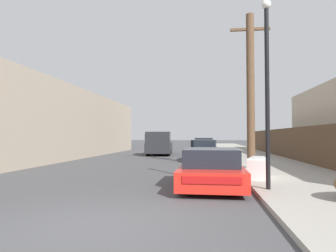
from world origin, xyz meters
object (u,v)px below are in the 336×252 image
car_parked_far (205,146)px  parked_sports_car_red (211,168)px  pedestrian (250,144)px  pickup_truck (159,144)px  utility_pole (251,89)px  street_lamp (267,80)px  discarded_fridge (259,168)px  car_parked_mid (204,151)px

car_parked_far → parked_sports_car_red: bearing=-85.6°
pedestrian → pickup_truck: bearing=158.5°
utility_pole → pedestrian: bearing=82.3°
utility_pole → street_lamp: bearing=-93.7°
discarded_fridge → pedestrian: bearing=98.8°
parked_sports_car_red → utility_pole: 5.79m
parked_sports_car_red → car_parked_far: (-0.31, 18.21, 0.12)m
parked_sports_car_red → discarded_fridge: bearing=36.4°
discarded_fridge → utility_pole: 4.61m
car_parked_mid → car_parked_far: bearing=93.6°
car_parked_mid → pedestrian: size_ratio=2.54×
discarded_fridge → utility_pole: bearing=101.8°
discarded_fridge → car_parked_mid: bearing=118.3°
car_parked_far → utility_pole: (2.19, -13.77, 3.08)m
street_lamp → discarded_fridge: bearing=86.1°
pickup_truck → utility_pole: (5.89, -10.49, 2.80)m
discarded_fridge → parked_sports_car_red: bearing=-128.9°
car_parked_far → pedestrian: pedestrian is taller
car_parked_far → utility_pole: size_ratio=0.64×
parked_sports_car_red → car_parked_far: size_ratio=1.04×
discarded_fridge → car_parked_far: size_ratio=0.40×
car_parked_far → pedestrian: 6.84m
parked_sports_car_red → pickup_truck: bearing=105.7°
discarded_fridge → street_lamp: size_ratio=0.35×
car_parked_far → street_lamp: bearing=-81.2°
utility_pole → pickup_truck: bearing=119.3°
parked_sports_car_red → car_parked_far: bearing=91.6°
car_parked_far → pickup_truck: 4.96m
pickup_truck → street_lamp: (5.53, -16.05, 2.17)m
car_parked_far → pickup_truck: pickup_truck is taller
discarded_fridge → car_parked_far: (-1.99, 17.01, 0.19)m
parked_sports_car_red → utility_pole: utility_pole is taller
parked_sports_car_red → pedestrian: pedestrian is taller
pickup_truck → utility_pole: utility_pole is taller
car_parked_mid → utility_pole: utility_pole is taller
pickup_truck → street_lamp: size_ratio=1.07×
parked_sports_car_red → car_parked_mid: bearing=92.2°
car_parked_mid → car_parked_far: car_parked_far is taller
utility_pole → pedestrian: utility_pole is taller
parked_sports_car_red → pickup_truck: size_ratio=0.84×
parked_sports_car_red → street_lamp: bearing=-35.7°
car_parked_mid → pickup_truck: pickup_truck is taller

